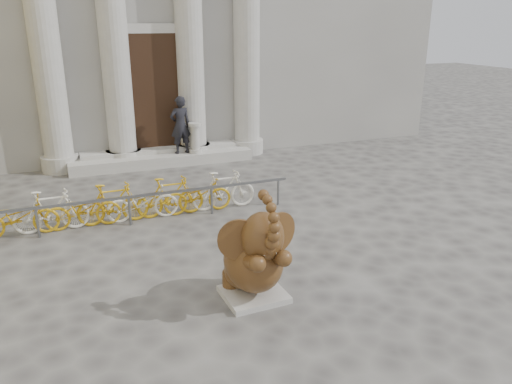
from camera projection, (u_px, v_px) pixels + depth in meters
name	position (u px, v px, depth m)	size (l,w,h in m)	color
ground	(269.00, 303.00, 8.54)	(80.00, 80.00, 0.00)	#474442
entrance_steps	(162.00, 159.00, 16.78)	(6.00, 1.20, 0.36)	#A8A59E
elephant_statue	(255.00, 259.00, 8.45)	(1.40, 1.56, 2.09)	#A8A59E
bike_rack	(127.00, 202.00, 11.86)	(8.00, 0.53, 1.00)	slate
pedestrian	(180.00, 125.00, 16.47)	(0.70, 0.46, 1.91)	black
balustrade_post	(195.00, 139.00, 16.67)	(0.42, 0.42, 1.02)	#A8A59E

